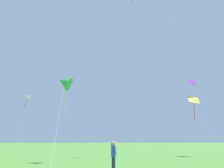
{
  "coord_description": "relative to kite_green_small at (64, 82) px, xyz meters",
  "views": [
    {
      "loc": [
        1.36,
        -3.01,
        1.78
      ],
      "look_at": [
        1.77,
        25.57,
        8.56
      ],
      "focal_mm": 38.29,
      "sensor_mm": 36.0,
      "label": 1
    }
  ],
  "objects": [
    {
      "name": "kite_purple_streamer",
      "position": [
        15.01,
        8.14,
        1.55
      ],
      "size": [
        1.61,
        5.06,
        9.61
      ],
      "color": "purple",
      "rests_on": "ground_plane"
    },
    {
      "name": "kite_green_small",
      "position": [
        0.0,
        0.0,
        0.0
      ],
      "size": [
        2.03,
        10.01,
        7.84
      ],
      "color": "green",
      "rests_on": "ground_plane"
    },
    {
      "name": "kite_yellow_diamond",
      "position": [
        14.6,
        7.31,
        -0.82
      ],
      "size": [
        1.41,
        6.28,
        7.18
      ],
      "color": "yellow",
      "rests_on": "ground_plane"
    },
    {
      "name": "person_in_red_shirt",
      "position": [
        4.4,
        -6.9,
        -5.98
      ],
      "size": [
        0.36,
        0.52,
        1.73
      ],
      "color": "#2D3351",
      "rests_on": "ground_plane"
    },
    {
      "name": "kite_white_distant",
      "position": [
        -11.97,
        25.04,
        3.06
      ],
      "size": [
        1.2,
        6.74,
        10.7
      ],
      "color": "white",
      "rests_on": "ground_plane"
    }
  ]
}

